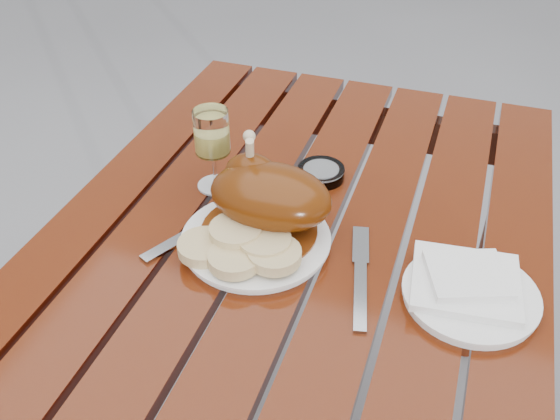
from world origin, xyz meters
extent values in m
cube|color=#64270C|center=(0.00, 0.00, 0.38)|extent=(0.80, 1.20, 0.75)
cylinder|color=white|center=(-0.05, -0.02, 0.76)|extent=(0.28, 0.28, 0.02)
cylinder|color=#5A250A|center=(-0.05, -0.01, 0.77)|extent=(0.19, 0.19, 0.00)
ellipsoid|color=#642F07|center=(-0.04, 0.02, 0.82)|extent=(0.20, 0.13, 0.10)
ellipsoid|color=#642F07|center=(-0.08, 0.04, 0.83)|extent=(0.09, 0.06, 0.08)
cylinder|color=#C6B28C|center=(-0.08, 0.05, 0.86)|extent=(0.03, 0.05, 0.10)
cylinder|color=tan|center=(-0.11, -0.08, 0.77)|extent=(0.08, 0.08, 0.02)
cylinder|color=tan|center=(-0.06, -0.10, 0.78)|extent=(0.08, 0.08, 0.02)
cylinder|color=tan|center=(0.00, -0.07, 0.78)|extent=(0.08, 0.08, 0.02)
cylinder|color=tan|center=(-0.02, -0.06, 0.79)|extent=(0.08, 0.08, 0.02)
cylinder|color=tan|center=(-0.07, -0.05, 0.79)|extent=(0.08, 0.08, 0.02)
cylinder|color=#F3E86E|center=(-0.18, 0.10, 0.83)|extent=(0.07, 0.07, 0.15)
cylinder|color=white|center=(0.28, -0.04, 0.76)|extent=(0.20, 0.20, 0.02)
cube|color=white|center=(0.27, -0.03, 0.77)|extent=(0.17, 0.16, 0.01)
cylinder|color=#B2B7BC|center=(0.00, 0.19, 0.76)|extent=(0.11, 0.11, 0.02)
cube|color=gray|center=(-0.16, -0.05, 0.75)|extent=(0.09, 0.16, 0.01)
cube|color=gray|center=(0.13, -0.06, 0.75)|extent=(0.06, 0.19, 0.01)
camera|label=1|loc=(0.23, -0.73, 1.40)|focal=40.00mm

